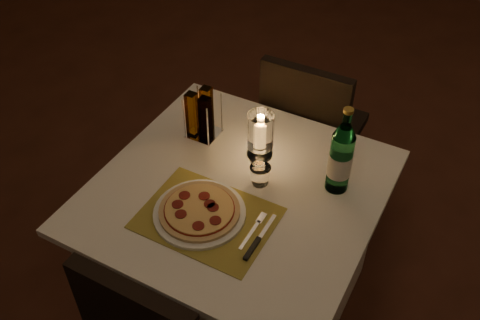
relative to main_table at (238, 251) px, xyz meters
The scene contains 12 objects.
floor 0.83m from the main_table, 68.54° to the left, with size 8.00×10.00×0.02m, color #482217.
main_table is the anchor object (origin of this frame).
chair_far 0.74m from the main_table, 90.00° to the left, with size 0.42×0.42×0.90m.
placemat 0.41m from the main_table, 96.34° to the right, with size 0.45×0.34×0.00m, color #A7943A.
plate 0.42m from the main_table, 105.52° to the right, with size 0.32×0.32×0.01m, color white.
pizza 0.44m from the main_table, 105.54° to the right, with size 0.28×0.28×0.02m.
fork 0.43m from the main_table, 45.27° to the right, with size 0.02×0.18×0.00m.
knife 0.46m from the main_table, 49.01° to the right, with size 0.02×0.22×0.01m.
tumbler 0.41m from the main_table, 45.22° to the left, with size 0.08×0.08×0.08m, color white, non-canonical shape.
water_bottle 0.62m from the main_table, 29.09° to the left, with size 0.08×0.08×0.35m.
hurricane_candle 0.52m from the main_table, 92.75° to the left, with size 0.10×0.10×0.20m.
cruet_caddy 0.57m from the main_table, 143.56° to the left, with size 0.12×0.12×0.21m.
Camera 1 is at (0.39, -1.89, 2.12)m, focal length 40.00 mm.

